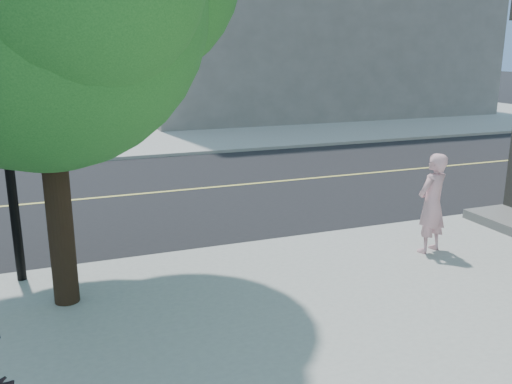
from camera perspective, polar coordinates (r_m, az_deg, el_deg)
name	(u,v)px	position (r m, az deg, el deg)	size (l,w,h in m)	color
ground	(23,278)	(9.43, -23.12, -8.27)	(140.00, 140.00, 0.00)	black
road_ew	(28,204)	(13.70, -22.62, -1.19)	(140.00, 9.00, 0.01)	black
sidewalk_ne	(277,108)	(33.06, 2.24, 8.72)	(29.00, 25.00, 0.12)	#9FA09A
man_on_phone	(432,203)	(9.65, 17.84, -1.13)	(0.62, 0.41, 1.71)	#DFA1AB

